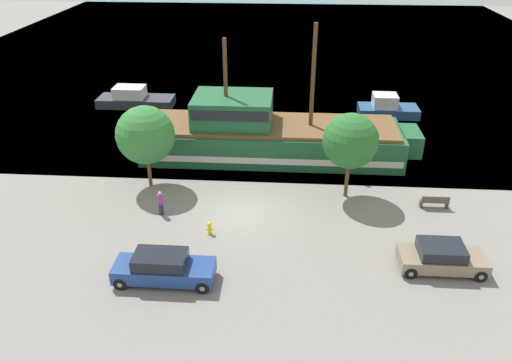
% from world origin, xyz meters
% --- Properties ---
extents(ground_plane, '(160.00, 160.00, 0.00)m').
position_xyz_m(ground_plane, '(0.00, 0.00, 0.00)').
color(ground_plane, gray).
extents(water_surface, '(80.00, 80.00, 0.00)m').
position_xyz_m(water_surface, '(0.00, 44.00, 0.00)').
color(water_surface, teal).
rests_on(water_surface, ground).
extents(pirate_ship, '(19.91, 5.41, 9.63)m').
position_xyz_m(pirate_ship, '(1.07, 8.28, 1.63)').
color(pirate_ship, '#1E5633').
rests_on(pirate_ship, water_surface).
extents(moored_boat_dockside, '(5.18, 2.42, 1.94)m').
position_xyz_m(moored_boat_dockside, '(11.28, 17.31, 0.71)').
color(moored_boat_dockside, navy).
rests_on(moored_boat_dockside, water_surface).
extents(moored_boat_outer, '(6.98, 2.54, 1.83)m').
position_xyz_m(moored_boat_outer, '(-11.80, 18.32, 0.67)').
color(moored_boat_outer, '#2D333D').
rests_on(moored_boat_outer, water_surface).
extents(parked_car_curb_front, '(4.24, 1.94, 1.46)m').
position_xyz_m(parked_car_curb_front, '(10.46, -4.58, 0.72)').
color(parked_car_curb_front, '#7F705B').
rests_on(parked_car_curb_front, ground_plane).
extents(parked_car_curb_mid, '(4.87, 1.78, 1.58)m').
position_xyz_m(parked_car_curb_mid, '(-3.21, -6.45, 0.77)').
color(parked_car_curb_mid, navy).
rests_on(parked_car_curb_mid, ground_plane).
extents(fire_hydrant, '(0.42, 0.25, 0.76)m').
position_xyz_m(fire_hydrant, '(-1.61, -2.28, 0.41)').
color(fire_hydrant, yellow).
rests_on(fire_hydrant, ground_plane).
extents(bench_promenade_east, '(1.67, 0.45, 0.85)m').
position_xyz_m(bench_promenade_east, '(11.63, 1.46, 0.44)').
color(bench_promenade_east, '#4C4742').
rests_on(bench_promenade_east, ground_plane).
extents(pedestrian_walking_near, '(0.32, 0.32, 1.56)m').
position_xyz_m(pedestrian_walking_near, '(-4.79, -0.44, 0.78)').
color(pedestrian_walking_near, '#232838').
rests_on(pedestrian_walking_near, ground_plane).
extents(tree_row_east, '(3.71, 3.71, 5.47)m').
position_xyz_m(tree_row_east, '(-6.35, 3.07, 3.61)').
color(tree_row_east, brown).
rests_on(tree_row_east, ground_plane).
extents(tree_row_mideast, '(3.40, 3.40, 5.51)m').
position_xyz_m(tree_row_mideast, '(6.37, 2.58, 3.80)').
color(tree_row_mideast, brown).
rests_on(tree_row_mideast, ground_plane).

